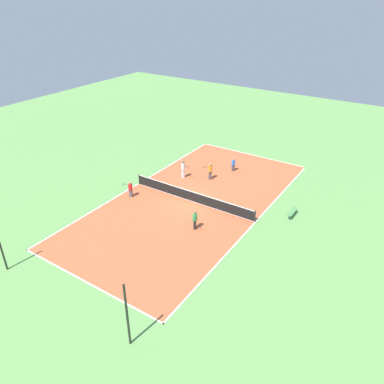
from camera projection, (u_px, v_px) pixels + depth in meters
name	position (u px, v px, depth m)	size (l,w,h in m)	color
ground_plane	(192.00, 201.00, 31.97)	(80.00, 80.00, 0.00)	#60934C
court_surface	(192.00, 201.00, 31.97)	(11.95, 24.04, 0.02)	#B75633
tennis_net	(192.00, 196.00, 31.72)	(11.75, 0.10, 0.99)	black
bench	(292.00, 212.00, 29.72)	(0.36, 1.53, 0.45)	#4C8C4C
player_far_green	(195.00, 219.00, 27.87)	(0.82, 0.95, 1.54)	black
player_coach_red	(130.00, 188.00, 32.23)	(0.98, 0.54, 1.45)	#4C4C51
player_near_blue	(233.00, 164.00, 36.83)	(0.50, 0.50, 1.35)	#4C4C51
player_center_orange	(210.00, 170.00, 35.12)	(0.91, 0.87, 1.69)	#4C4C51
player_far_white	(183.00, 168.00, 35.37)	(0.99, 0.60, 1.77)	white
tennis_ball_midcourt	(102.00, 254.00, 25.61)	(0.07, 0.07, 0.07)	#CCE033
tennis_ball_near_net	(179.00, 205.00, 31.30)	(0.07, 0.07, 0.07)	#CCE033
fence_post_back_left	(127.00, 315.00, 18.28)	(0.12, 0.12, 3.99)	black
fence_post_back_right	(0.00, 244.00, 23.33)	(0.12, 0.12, 3.99)	black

